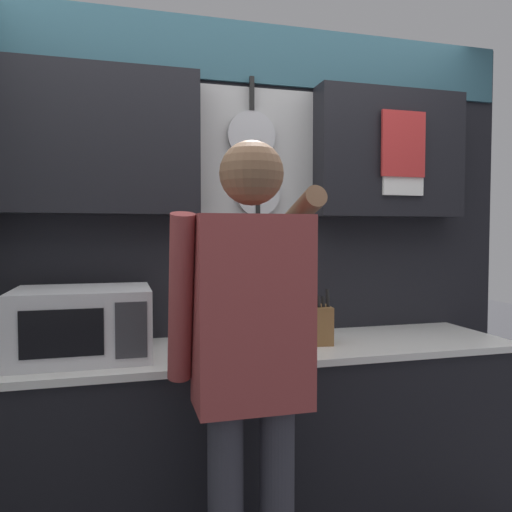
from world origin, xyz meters
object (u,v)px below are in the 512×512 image
(microwave, at_px, (83,323))
(knife_block, at_px, (318,324))
(person, at_px, (251,350))
(utensil_crock, at_px, (282,328))

(microwave, distance_m, knife_block, 1.03)
(knife_block, relative_size, person, 0.15)
(knife_block, bearing_deg, person, -131.02)
(microwave, xyz_separation_m, knife_block, (1.03, 0.00, -0.05))
(utensil_crock, height_order, person, person)
(utensil_crock, bearing_deg, knife_block, -0.19)
(microwave, bearing_deg, utensil_crock, 0.10)
(knife_block, xyz_separation_m, person, (-0.46, -0.53, 0.03))
(microwave, height_order, knife_block, microwave)
(person, bearing_deg, microwave, 137.12)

